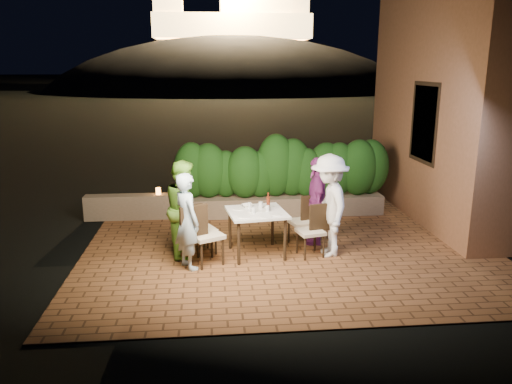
{
  "coord_description": "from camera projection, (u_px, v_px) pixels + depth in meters",
  "views": [
    {
      "loc": [
        -1.34,
        -7.77,
        3.06
      ],
      "look_at": [
        -0.59,
        0.14,
        1.05
      ],
      "focal_mm": 35.0,
      "sensor_mm": 36.0,
      "label": 1
    }
  ],
  "objects": [
    {
      "name": "window_frame",
      "position": [
        425.0,
        123.0,
        9.59
      ],
      "size": [
        0.06,
        1.15,
        1.55
      ],
      "primitive_type": "cube",
      "color": "black",
      "rests_on": "building_wall"
    },
    {
      "name": "dining_table",
      "position": [
        257.0,
        233.0,
        8.26
      ],
      "size": [
        1.04,
        1.04,
        0.75
      ],
      "primitive_type": null,
      "rotation": [
        0.0,
        0.0,
        0.14
      ],
      "color": "white",
      "rests_on": "ground"
    },
    {
      "name": "plate_nw",
      "position": [
        244.0,
        216.0,
        7.88
      ],
      "size": [
        0.24,
        0.24,
        0.01
      ],
      "primitive_type": "cylinder",
      "color": "white",
      "rests_on": "dining_table"
    },
    {
      "name": "diner_white",
      "position": [
        329.0,
        206.0,
        8.14
      ],
      "size": [
        0.67,
        1.12,
        1.69
      ],
      "primitive_type": "imported",
      "rotation": [
        0.0,
        0.0,
        -1.53
      ],
      "color": "white",
      "rests_on": "ground"
    },
    {
      "name": "parapet_lamp",
      "position": [
        158.0,
        191.0,
        10.23
      ],
      "size": [
        0.1,
        0.1,
        0.14
      ],
      "primitive_type": "cylinder",
      "color": "orange",
      "rests_on": "parapet"
    },
    {
      "name": "plate_centre",
      "position": [
        255.0,
        211.0,
        8.17
      ],
      "size": [
        0.22,
        0.22,
        0.01
      ],
      "primitive_type": "cylinder",
      "color": "white",
      "rests_on": "dining_table"
    },
    {
      "name": "chair_right_back",
      "position": [
        302.0,
        221.0,
        8.71
      ],
      "size": [
        0.51,
        0.51,
        0.88
      ],
      "primitive_type": null,
      "rotation": [
        0.0,
        0.0,
        3.45
      ],
      "color": "black",
      "rests_on": "ground"
    },
    {
      "name": "plate_front",
      "position": [
        265.0,
        217.0,
        7.86
      ],
      "size": [
        0.22,
        0.22,
        0.01
      ],
      "primitive_type": "cylinder",
      "color": "white",
      "rests_on": "dining_table"
    },
    {
      "name": "plate_ne",
      "position": [
        276.0,
        214.0,
        7.99
      ],
      "size": [
        0.2,
        0.2,
        0.01
      ],
      "primitive_type": "cylinder",
      "color": "white",
      "rests_on": "dining_table"
    },
    {
      "name": "glass_sw",
      "position": [
        249.0,
        205.0,
        8.32
      ],
      "size": [
        0.06,
        0.06,
        0.1
      ],
      "primitive_type": "cylinder",
      "color": "silver",
      "rests_on": "dining_table"
    },
    {
      "name": "glass_nw",
      "position": [
        253.0,
        210.0,
        8.03
      ],
      "size": [
        0.06,
        0.06,
        0.11
      ],
      "primitive_type": "cylinder",
      "color": "silver",
      "rests_on": "dining_table"
    },
    {
      "name": "hedge",
      "position": [
        284.0,
        171.0,
        10.38
      ],
      "size": [
        4.0,
        0.7,
        1.1
      ],
      "primitive_type": null,
      "color": "#184111",
      "rests_on": "planter"
    },
    {
      "name": "ground",
      "position": [
        292.0,
        255.0,
        8.38
      ],
      "size": [
        400.0,
        400.0,
        0.0
      ],
      "primitive_type": "plane",
      "color": "black",
      "rests_on": "ground"
    },
    {
      "name": "plate_sw",
      "position": [
        239.0,
        209.0,
        8.3
      ],
      "size": [
        0.21,
        0.21,
        0.01
      ],
      "primitive_type": "cylinder",
      "color": "white",
      "rests_on": "dining_table"
    },
    {
      "name": "terrace_floor",
      "position": [
        287.0,
        248.0,
        8.87
      ],
      "size": [
        7.0,
        6.0,
        0.15
      ],
      "primitive_type": "cube",
      "color": "brown",
      "rests_on": "ground"
    },
    {
      "name": "window_pane",
      "position": [
        426.0,
        123.0,
        9.59
      ],
      "size": [
        0.08,
        1.0,
        1.4
      ],
      "primitive_type": "cube",
      "color": "black",
      "rests_on": "building_wall"
    },
    {
      "name": "diner_purple",
      "position": [
        317.0,
        201.0,
        8.73
      ],
      "size": [
        0.53,
        0.96,
        1.55
      ],
      "primitive_type": "imported",
      "rotation": [
        0.0,
        0.0,
        -1.75
      ],
      "color": "#77276E",
      "rests_on": "ground"
    },
    {
      "name": "hill",
      "position": [
        233.0,
        120.0,
        67.45
      ],
      "size": [
        52.0,
        40.0,
        22.0
      ],
      "primitive_type": "ellipsoid",
      "color": "black",
      "rests_on": "ground"
    },
    {
      "name": "fortress",
      "position": [
        232.0,
        7.0,
        63.9
      ],
      "size": [
        26.0,
        8.0,
        8.0
      ],
      "primitive_type": null,
      "color": "#FFCC7A",
      "rests_on": "hill"
    },
    {
      "name": "chair_left_front",
      "position": [
        206.0,
        234.0,
        7.84
      ],
      "size": [
        0.62,
        0.62,
        0.99
      ],
      "primitive_type": null,
      "rotation": [
        0.0,
        0.0,
        0.48
      ],
      "color": "black",
      "rests_on": "ground"
    },
    {
      "name": "diner_green",
      "position": [
        185.0,
        208.0,
        8.15
      ],
      "size": [
        0.65,
        0.81,
        1.6
      ],
      "primitive_type": "imported",
      "rotation": [
        0.0,
        0.0,
        1.63
      ],
      "color": "#85D241",
      "rests_on": "ground"
    },
    {
      "name": "glass_se",
      "position": [
        261.0,
        205.0,
        8.31
      ],
      "size": [
        0.07,
        0.07,
        0.12
      ],
      "primitive_type": "cylinder",
      "color": "silver",
      "rests_on": "dining_table"
    },
    {
      "name": "glass_ne",
      "position": [
        268.0,
        209.0,
        8.14
      ],
      "size": [
        0.06,
        0.06,
        0.1
      ],
      "primitive_type": "cylinder",
      "color": "silver",
      "rests_on": "dining_table"
    },
    {
      "name": "bowl",
      "position": [
        248.0,
        206.0,
        8.42
      ],
      "size": [
        0.24,
        0.24,
        0.05
      ],
      "primitive_type": "imported",
      "rotation": [
        0.0,
        0.0,
        0.37
      ],
      "color": "white",
      "rests_on": "dining_table"
    },
    {
      "name": "building_wall",
      "position": [
        454.0,
        95.0,
        10.02
      ],
      "size": [
        1.6,
        5.0,
        5.0
      ],
      "primitive_type": "cube",
      "color": "#985F3C",
      "rests_on": "ground"
    },
    {
      "name": "chair_right_front",
      "position": [
        310.0,
        230.0,
        8.19
      ],
      "size": [
        0.49,
        0.49,
        0.87
      ],
      "primitive_type": null,
      "rotation": [
        0.0,
        0.0,
        3.37
      ],
      "color": "black",
      "rests_on": "ground"
    },
    {
      "name": "parapet",
      "position": [
        140.0,
        207.0,
        10.27
      ],
      "size": [
        2.2,
        0.3,
        0.5
      ],
      "primitive_type": "cube",
      "color": "#78644C",
      "rests_on": "ground"
    },
    {
      "name": "chair_left_back",
      "position": [
        202.0,
        229.0,
        8.3
      ],
      "size": [
        0.53,
        0.53,
        0.87
      ],
      "primitive_type": null,
      "rotation": [
        0.0,
        0.0,
        0.43
      ],
      "color": "black",
      "rests_on": "ground"
    },
    {
      "name": "plate_se",
      "position": [
        269.0,
        206.0,
        8.45
      ],
      "size": [
        0.22,
        0.22,
        0.01
      ],
      "primitive_type": "cylinder",
      "color": "white",
      "rests_on": "dining_table"
    },
    {
      "name": "beer_bottle",
      "position": [
        268.0,
        201.0,
        8.19
      ],
      "size": [
        0.06,
        0.06,
        0.3
      ],
      "primitive_type": null,
      "color": "#551E0E",
      "rests_on": "dining_table"
    },
    {
      "name": "diner_blue",
      "position": [
        187.0,
        221.0,
        7.63
      ],
      "size": [
        0.58,
        0.66,
        1.51
      ],
      "primitive_type": "imported",
      "rotation": [
        0.0,
        0.0,
        2.08
      ],
      "color": "silver",
      "rests_on": "ground"
    },
    {
      "name": "planter",
      "position": [
        283.0,
        205.0,
        10.56
      ],
      "size": [
        4.2,
        0.55,
        0.4
      ],
      "primitive_type": "cube",
      "color": "#78644C",
      "rests_on": "ground"
    }
  ]
}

